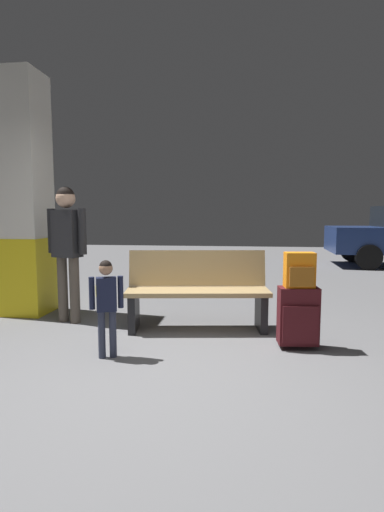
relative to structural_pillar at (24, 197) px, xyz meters
The scene contains 7 objects.
ground_plane 3.38m from the structural_pillar, 45.45° to the left, with size 18.00×18.00×0.10m, color slate.
structural_pillar is the anchor object (origin of this frame).
bench 2.60m from the structural_pillar, 10.78° to the right, with size 1.65×0.73×0.89m.
suitcase 3.71m from the structural_pillar, 16.46° to the right, with size 0.40×0.26×0.60m.
backpack_bright 3.59m from the structural_pillar, 16.47° to the right, with size 0.29×0.21×0.34m.
child 2.37m from the structural_pillar, 42.50° to the right, with size 0.29×0.17×0.90m.
adult 0.98m from the structural_pillar, 26.65° to the right, with size 0.54×0.28×1.63m.
Camera 1 is at (0.69, -2.94, 1.31)m, focal length 27.44 mm.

